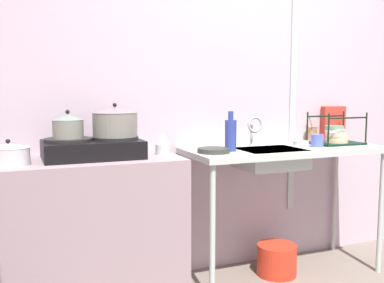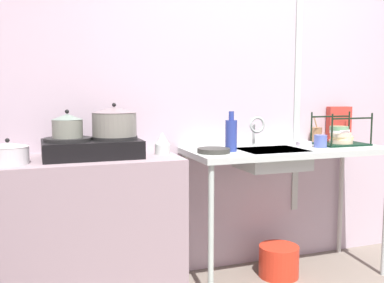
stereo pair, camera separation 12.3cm
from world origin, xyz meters
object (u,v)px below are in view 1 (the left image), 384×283
Objects in this scene: cup_by_rack at (317,141)px; sink_basin at (270,158)px; frying_pan at (214,150)px; utensil_jar at (312,134)px; small_bowl_on_drainboard at (301,143)px; cereal_box at (333,123)px; pot_on_left_burner at (68,126)px; percolator at (163,144)px; bucket_on_floor at (277,260)px; pot_on_right_burner at (115,122)px; faucet at (254,127)px; bottle_by_sink at (231,134)px; stove at (93,148)px; dish_rack at (336,136)px; pot_beside_stove at (9,154)px.

sink_basin is at bearing 177.72° from cup_by_rack.
utensil_jar is (0.97, 0.29, 0.04)m from frying_pan.
sink_basin is 0.44m from frying_pan.
cereal_box reaches higher than small_bowl_on_drainboard.
pot_on_left_burner is 0.91m from frying_pan.
percolator is 0.77m from sink_basin.
cup_by_rack is 0.90m from bucket_on_floor.
pot_on_right_burner is at bearing 177.49° from cup_by_rack.
faucet is (0.72, 0.14, 0.07)m from percolator.
bottle_by_sink is at bearing -1.92° from pot_on_left_burner.
bucket_on_floor is at bearing -0.47° from stove.
dish_rack reaches higher than cup_by_rack.
cup_by_rack is at bearing -2.28° from sink_basin.
cereal_box is at bearing 13.97° from frying_pan.
percolator is (0.29, -0.02, -0.14)m from pot_on_right_burner.
pot_on_left_burner is at bearing 178.08° from bottle_by_sink.
pot_on_right_burner is (0.27, 0.00, 0.02)m from pot_on_left_burner.
stove is at bearing 179.53° from bucket_on_floor.
pot_on_left_burner reaches higher than bucket_on_floor.
dish_rack is at bearing 19.31° from cup_by_rack.
frying_pan is (1.21, 0.04, -0.04)m from pot_beside_stove.
sink_basin is 0.26m from faucet.
cup_by_rack is 0.32× the size of bucket_on_floor.
pot_on_right_burner reaches higher than small_bowl_on_drainboard.
pot_on_right_burner is 0.95× the size of bucket_on_floor.
frying_pan is (0.89, -0.06, -0.18)m from pot_on_left_burner.
bottle_by_sink is (0.46, -0.01, 0.04)m from percolator.
bottle_by_sink is at bearing -149.99° from faucet.
dish_rack is at bearing -115.90° from cereal_box.
dish_rack is at bearing 1.62° from percolator.
bottle_by_sink is 0.97× the size of cereal_box.
stove is 2.57× the size of pot_beside_stove.
pot_on_left_burner is at bearing -179.49° from small_bowl_on_drainboard.
pot_beside_stove is at bearing -177.20° from bottle_by_sink.
cup_by_rack is at bearing -133.61° from cereal_box.
bucket_on_floor is at bearing -0.52° from pot_on_right_burner.
utensil_jar reaches higher than cup_by_rack.
bottle_by_sink reaches higher than stove.
frying_pan is 0.78× the size of cereal_box.
cup_by_rack is 0.33m from utensil_jar.
small_bowl_on_drainboard is at bearing 1.87° from percolator.
bottle_by_sink is (-0.67, 0.03, 0.07)m from cup_by_rack.
frying_pan is at bearing -4.70° from stove.
bucket_on_floor is (1.14, -0.01, -1.02)m from pot_on_right_burner.
pot_on_right_burner is at bearing 9.60° from pot_beside_stove.
faucet is at bearing 162.23° from small_bowl_on_drainboard.
bottle_by_sink is at bearing 11.61° from frying_pan.
percolator is 0.65× the size of faucet.
frying_pan is (0.33, -0.04, -0.05)m from percolator.
percolator is at bearing -178.38° from dish_rack.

